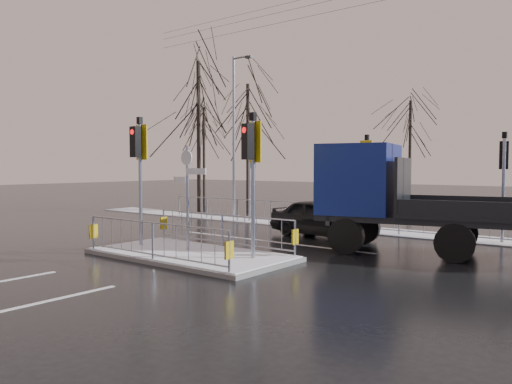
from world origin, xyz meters
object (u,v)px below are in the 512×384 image
Objects in this scene: flatbed_truck at (392,194)px; street_lamp_left at (235,130)px; traffic_island at (190,244)px; car_far_lane at (322,218)px.

street_lamp_left is (-10.58, 4.95, 2.74)m from flatbed_truck.
traffic_island is 5.99m from car_far_lane.
car_far_lane is 0.55× the size of flatbed_truck.
car_far_lane is at bearing 81.42° from traffic_island.
street_lamp_left is at bearing 69.43° from car_far_lane.
flatbed_truck is (4.16, 4.54, 1.36)m from traffic_island.
street_lamp_left reaches higher than traffic_island.
flatbed_truck is at bearing 47.51° from traffic_island.
street_lamp_left is at bearing 124.07° from traffic_island.
traffic_island is 12.17m from street_lamp_left.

